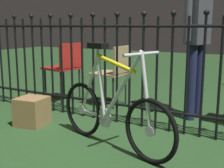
# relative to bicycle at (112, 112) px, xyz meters

# --- Properties ---
(ground_plane) EXTENTS (20.00, 20.00, 0.00)m
(ground_plane) POSITION_rel_bicycle_xyz_m (-0.18, -0.07, -0.33)
(ground_plane) COLOR #254622
(iron_fence) EXTENTS (4.73, 0.07, 1.29)m
(iron_fence) POSITION_rel_bicycle_xyz_m (-0.26, 0.66, 0.32)
(iron_fence) COLOR black
(iron_fence) RESTS_ON ground
(bicycle) EXTENTS (1.36, 0.51, 0.93)m
(bicycle) POSITION_rel_bicycle_xyz_m (0.00, 0.00, 0.00)
(bicycle) COLOR black
(bicycle) RESTS_ON ground
(chair_red) EXTENTS (0.51, 0.51, 0.85)m
(chair_red) POSITION_rel_bicycle_xyz_m (-1.42, 1.13, 0.20)
(chair_red) COLOR black
(chair_red) RESTS_ON ground
(chair_tan) EXTENTS (0.43, 0.43, 0.82)m
(chair_tan) POSITION_rel_bicycle_xyz_m (-0.71, 1.29, 0.17)
(chair_tan) COLOR black
(chair_tan) RESTS_ON ground
(person_visitor) EXTENTS (0.26, 0.46, 1.74)m
(person_visitor) POSITION_rel_bicycle_xyz_m (0.39, 1.25, 0.72)
(person_visitor) COLOR #191E3F
(person_visitor) RESTS_ON ground
(display_crate) EXTENTS (0.35, 0.35, 0.31)m
(display_crate) POSITION_rel_bicycle_xyz_m (-1.09, 0.11, -0.18)
(display_crate) COLOR olive
(display_crate) RESTS_ON ground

